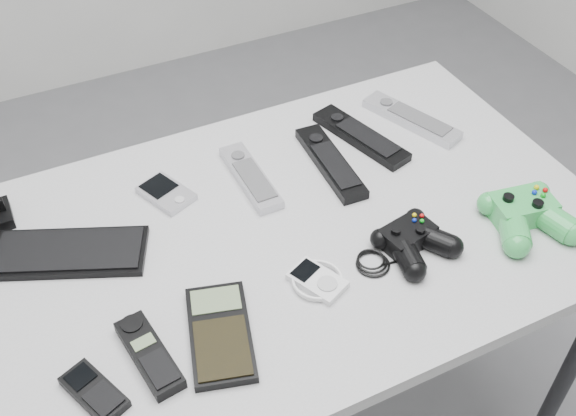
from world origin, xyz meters
name	(u,v)px	position (x,y,z in m)	size (l,w,h in m)	color
floor	(303,409)	(0.00, 0.00, 0.00)	(3.50, 3.50, 0.00)	slate
desk	(296,250)	(-0.05, -0.04, 0.66)	(1.07, 0.69, 0.72)	#A6A6A9
pda_keyboard	(70,252)	(-0.42, 0.06, 0.73)	(0.25, 0.11, 0.02)	black
pda	(166,193)	(-0.23, 0.13, 0.73)	(0.06, 0.10, 0.02)	#B5B4BB
remote_silver_a	(250,176)	(-0.07, 0.10, 0.73)	(0.05, 0.19, 0.02)	#B5B4BB
remote_black_a	(330,162)	(0.09, 0.08, 0.73)	(0.05, 0.22, 0.02)	black
remote_black_b	(361,136)	(0.18, 0.12, 0.73)	(0.05, 0.22, 0.02)	black
remote_silver_b	(411,118)	(0.30, 0.13, 0.73)	(0.05, 0.22, 0.02)	#B5B5BC
mobile_phone	(94,392)	(-0.45, -0.22, 0.73)	(0.05, 0.10, 0.02)	black
cordless_handset	(149,354)	(-0.36, -0.19, 0.73)	(0.05, 0.15, 0.02)	black
calculator	(220,333)	(-0.25, -0.20, 0.73)	(0.09, 0.18, 0.02)	black
mp3_player	(317,280)	(-0.07, -0.17, 0.73)	(0.08, 0.09, 0.02)	silver
controller_black	(413,239)	(0.11, -0.17, 0.74)	(0.21, 0.13, 0.04)	black
controller_green	(527,212)	(0.32, -0.21, 0.75)	(0.15, 0.16, 0.05)	green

